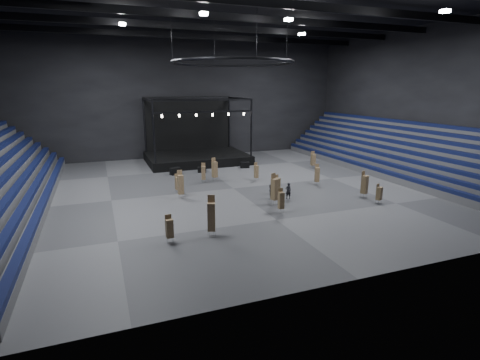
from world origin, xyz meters
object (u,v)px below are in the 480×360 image
object	(u,v)px
flight_case_right	(245,165)
stage	(196,151)
chair_stack_4	(169,228)
crew_member	(273,189)
chair_stack_6	(277,184)
chair_stack_12	(313,159)
man_center	(288,191)
chair_stack_3	(275,189)
chair_stack_2	(181,184)
chair_stack_8	(364,184)
chair_stack_11	(317,174)
flight_case_left	(175,171)
chair_stack_5	(177,183)
chair_stack_1	(281,200)
chair_stack_13	(211,216)
flight_case_mid	(202,170)
chair_stack_7	(203,172)
chair_stack_10	(256,171)
chair_stack_9	(215,169)
chair_stack_0	(379,193)

from	to	relation	value
flight_case_right	stage	bearing A→B (deg)	126.03
chair_stack_4	crew_member	world-z (taller)	chair_stack_4
chair_stack_6	chair_stack_12	size ratio (longest dim) A/B	0.88
stage	man_center	xyz separation A→B (m)	(3.75, -21.68, -0.66)
flight_case_right	chair_stack_3	size ratio (longest dim) A/B	0.40
chair_stack_2	chair_stack_8	distance (m)	18.02
chair_stack_11	chair_stack_2	bearing A→B (deg)	-166.30
flight_case_left	chair_stack_5	world-z (taller)	chair_stack_5
chair_stack_2	chair_stack_4	size ratio (longest dim) A/B	1.38
chair_stack_1	chair_stack_13	size ratio (longest dim) A/B	0.71
chair_stack_3	chair_stack_8	distance (m)	9.27
flight_case_mid	man_center	xyz separation A→B (m)	(4.87, -14.20, 0.44)
chair_stack_1	chair_stack_7	xyz separation A→B (m)	(-3.48, 12.54, 0.05)
chair_stack_10	chair_stack_2	bearing A→B (deg)	-160.98
chair_stack_11	chair_stack_13	size ratio (longest dim) A/B	0.77
stage	chair_stack_9	world-z (taller)	stage
chair_stack_11	crew_member	distance (m)	7.50
chair_stack_5	chair_stack_10	xyz separation A→B (m)	(9.61, 1.76, 0.07)
stage	flight_case_right	distance (m)	8.61
chair_stack_7	chair_stack_9	world-z (taller)	chair_stack_9
chair_stack_5	chair_stack_6	bearing A→B (deg)	-29.72
chair_stack_2	chair_stack_7	size ratio (longest dim) A/B	1.23
chair_stack_7	chair_stack_10	world-z (taller)	chair_stack_7
crew_member	chair_stack_6	bearing A→B (deg)	-37.44
chair_stack_10	chair_stack_12	bearing A→B (deg)	17.10
flight_case_mid	chair_stack_1	xyz separation A→B (m)	(2.29, -17.72, 0.79)
flight_case_mid	chair_stack_0	bearing A→B (deg)	-57.27
chair_stack_8	chair_stack_9	size ratio (longest dim) A/B	0.99
crew_member	chair_stack_12	bearing A→B (deg)	-40.63
chair_stack_12	chair_stack_13	bearing A→B (deg)	-133.38
chair_stack_8	chair_stack_12	distance (m)	13.88
chair_stack_4	chair_stack_5	distance (m)	12.87
chair_stack_2	chair_stack_7	xyz separation A→B (m)	(3.73, 5.20, -0.25)
chair_stack_0	chair_stack_3	distance (m)	9.80
chair_stack_5	flight_case_left	bearing A→B (deg)	75.11
flight_case_right	chair_stack_4	xyz separation A→B (m)	(-14.09, -21.31, 0.70)
man_center	chair_stack_2	bearing A→B (deg)	-19.06
stage	chair_stack_5	bearing A→B (deg)	-110.70
chair_stack_3	chair_stack_13	bearing A→B (deg)	-164.14
stage	chair_stack_10	xyz separation A→B (m)	(3.66, -13.98, -0.33)
chair_stack_2	chair_stack_11	bearing A→B (deg)	-4.09
flight_case_right	chair_stack_12	bearing A→B (deg)	-22.75
stage	chair_stack_1	xyz separation A→B (m)	(1.17, -25.20, -0.31)
chair_stack_9	chair_stack_13	size ratio (longest dim) A/B	0.88
chair_stack_2	chair_stack_13	world-z (taller)	chair_stack_13
flight_case_left	chair_stack_9	xyz separation A→B (m)	(3.66, -4.85, 0.97)
chair_stack_0	chair_stack_10	bearing A→B (deg)	98.44
chair_stack_5	man_center	size ratio (longest dim) A/B	1.26
stage	chair_stack_5	distance (m)	16.83
chair_stack_7	chair_stack_8	world-z (taller)	chair_stack_8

